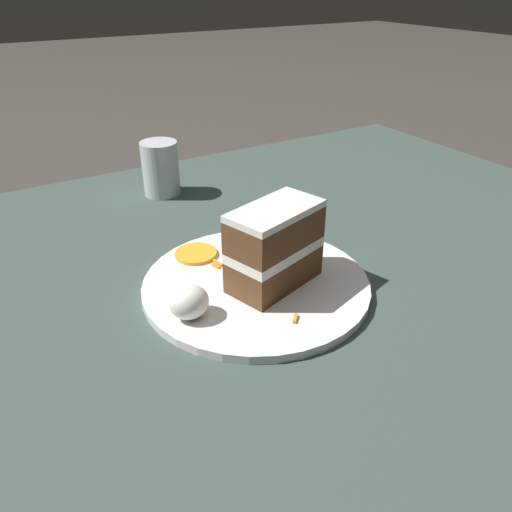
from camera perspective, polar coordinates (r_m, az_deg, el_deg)
The scene contains 8 objects.
ground_plane at distance 0.69m, azimuth 0.48°, elevation -3.15°, with size 6.00×6.00×0.00m, color #38332D.
dining_table at distance 0.68m, azimuth 0.49°, elevation -1.86°, with size 1.23×0.87×0.04m, color #384742.
plate at distance 0.61m, azimuth 0.00°, elevation -3.26°, with size 0.28×0.28×0.01m, color white.
cake_slice at distance 0.58m, azimuth 2.15°, elevation 1.10°, with size 0.13×0.09×0.10m.
cream_dollop at distance 0.55m, azimuth -7.67°, elevation -5.24°, with size 0.04×0.04×0.04m, color white.
orange_garnish at distance 0.67m, azimuth -6.90°, elevation 0.25°, with size 0.06×0.06×0.00m, color orange.
carrot_shreds_scatter at distance 0.65m, azimuth -0.90°, elevation -0.28°, with size 0.12×0.18×0.00m.
drinking_glass at distance 0.88m, azimuth -10.81°, elevation 9.42°, with size 0.06×0.06×0.09m.
Camera 1 is at (0.30, 0.49, 0.38)m, focal length 35.00 mm.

